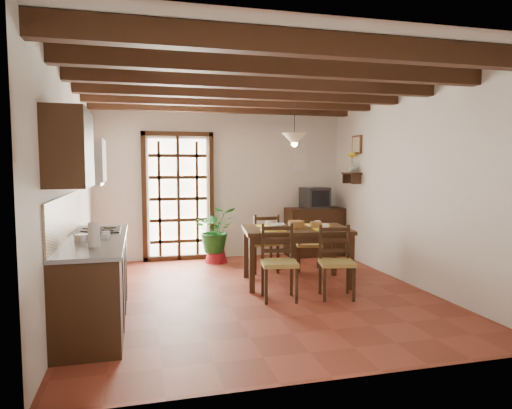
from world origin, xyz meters
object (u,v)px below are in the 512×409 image
object	(u,v)px
kitchen_counter	(95,279)
pendant_lamp	(294,138)
chair_far_left	(264,253)
sideboard	(314,232)
chair_far_right	(309,254)
crt_tv	(315,198)
dining_table	(296,235)
potted_plant	(216,230)
chair_near_right	(336,275)
chair_near_left	(279,276)

from	to	relation	value
kitchen_counter	pendant_lamp	bearing A→B (deg)	22.37
chair_far_left	kitchen_counter	bearing A→B (deg)	35.38
sideboard	pendant_lamp	bearing A→B (deg)	-120.65
chair_far_left	chair_far_right	size ratio (longest dim) A/B	1.09
crt_tv	dining_table	bearing A→B (deg)	-128.53
chair_far_right	sideboard	size ratio (longest dim) A/B	0.81
dining_table	potted_plant	xyz separation A→B (m)	(-0.88, 1.68, -0.13)
chair_near_right	chair_far_left	world-z (taller)	chair_far_left
crt_tv	kitchen_counter	bearing A→B (deg)	-151.92
chair_far_right	dining_table	bearing A→B (deg)	71.13
dining_table	chair_far_left	xyz separation A→B (m)	(-0.26, 0.80, -0.41)
potted_plant	dining_table	bearing A→B (deg)	-62.22
dining_table	chair_near_right	size ratio (longest dim) A/B	1.74
chair_near_left	potted_plant	world-z (taller)	potted_plant
crt_tv	pendant_lamp	distance (m)	2.24
crt_tv	pendant_lamp	world-z (taller)	pendant_lamp
pendant_lamp	chair_far_left	bearing A→B (deg)	110.30
dining_table	chair_near_right	distance (m)	0.94
crt_tv	potted_plant	world-z (taller)	potted_plant
kitchen_counter	chair_far_left	xyz separation A→B (m)	(2.38, 1.79, -0.18)
crt_tv	pendant_lamp	xyz separation A→B (m)	(-1.01, -1.73, 0.99)
crt_tv	pendant_lamp	size ratio (longest dim) A/B	0.61
chair_near_left	chair_near_right	distance (m)	0.74
chair_near_left	kitchen_counter	bearing A→B (deg)	-163.96
kitchen_counter	chair_near_right	size ratio (longest dim) A/B	2.44
chair_near_left	chair_far_right	world-z (taller)	chair_near_left
chair_near_right	potted_plant	world-z (taller)	potted_plant
dining_table	crt_tv	distance (m)	2.13
chair_far_left	pendant_lamp	xyz separation A→B (m)	(0.26, -0.70, 1.79)
kitchen_counter	potted_plant	size ratio (longest dim) A/B	1.08
sideboard	dining_table	bearing A→B (deg)	-119.27
chair_far_left	pendant_lamp	size ratio (longest dim) A/B	1.11
chair_near_right	kitchen_counter	bearing A→B (deg)	-163.48
chair_far_right	sideboard	world-z (taller)	sideboard
dining_table	chair_near_left	xyz separation A→B (m)	(-0.47, -0.70, -0.41)
chair_near_right	crt_tv	size ratio (longest dim) A/B	1.79
chair_near_left	chair_near_right	bearing A→B (deg)	0.53
dining_table	pendant_lamp	world-z (taller)	pendant_lamp
chair_far_left	crt_tv	distance (m)	1.82
chair_near_right	pendant_lamp	bearing A→B (deg)	119.17
chair_near_right	pendant_lamp	world-z (taller)	pendant_lamp
chair_far_right	pendant_lamp	distance (m)	1.96
chair_near_right	chair_far_left	size ratio (longest dim) A/B	0.98
chair_far_left	crt_tv	size ratio (longest dim) A/B	1.82
chair_near_left	chair_far_left	xyz separation A→B (m)	(0.21, 1.50, -0.00)
chair_near_left	pendant_lamp	bearing A→B (deg)	67.98
chair_far_right	potted_plant	world-z (taller)	potted_plant
dining_table	sideboard	size ratio (longest dim) A/B	1.52
chair_far_right	pendant_lamp	size ratio (longest dim) A/B	1.01
chair_near_right	sideboard	size ratio (longest dim) A/B	0.87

